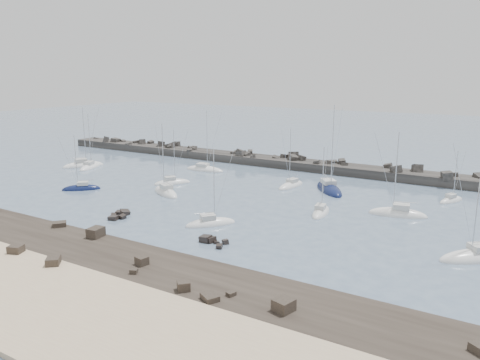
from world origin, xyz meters
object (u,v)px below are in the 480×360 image
object	(u,v)px
sailboat_2	(81,189)
sailboat_11	(477,258)
sailboat_9	(398,215)
sailboat_4	(205,170)
sailboat_6	(291,186)
sailboat_0	(83,166)
sailboat_3	(172,183)
sailboat_7	(210,224)
sailboat_10	(321,213)
sailboat_8	(329,190)
sailboat_1	(90,167)
sailboat_12	(451,201)
sailboat_5	(166,193)

from	to	relation	value
sailboat_2	sailboat_11	size ratio (longest dim) A/B	0.73
sailboat_2	sailboat_9	bearing A→B (deg)	14.28
sailboat_2	sailboat_4	bearing A→B (deg)	69.69
sailboat_4	sailboat_6	distance (m)	22.75
sailboat_9	sailboat_0	bearing A→B (deg)	178.93
sailboat_3	sailboat_11	xyz separation A→B (m)	(53.68, -11.05, 0.02)
sailboat_7	sailboat_9	bearing A→B (deg)	40.00
sailboat_3	sailboat_10	size ratio (longest dim) A/B	1.02
sailboat_8	sailboat_9	xyz separation A→B (m)	(14.23, -9.16, 0.00)
sailboat_1	sailboat_10	size ratio (longest dim) A/B	1.17
sailboat_0	sailboat_1	distance (m)	2.47
sailboat_2	sailboat_12	size ratio (longest dim) A/B	1.18
sailboat_11	sailboat_7	bearing A→B (deg)	-170.40
sailboat_11	sailboat_12	size ratio (longest dim) A/B	1.61
sailboat_7	sailboat_0	bearing A→B (deg)	158.16
sailboat_6	sailboat_12	size ratio (longest dim) A/B	1.29
sailboat_4	sailboat_3	bearing A→B (deg)	-82.14
sailboat_3	sailboat_10	bearing A→B (deg)	-6.49
sailboat_0	sailboat_2	bearing A→B (deg)	-41.68
sailboat_0	sailboat_2	distance (m)	22.36
sailboat_3	sailboat_8	xyz separation A→B (m)	(27.75, 10.58, 0.02)
sailboat_11	sailboat_9	bearing A→B (deg)	133.16
sailboat_3	sailboat_5	xyz separation A→B (m)	(3.85, -6.49, 0.03)
sailboat_7	sailboat_11	distance (m)	33.74
sailboat_1	sailboat_6	distance (m)	46.70
sailboat_12	sailboat_0	bearing A→B (deg)	-171.63
sailboat_0	sailboat_10	world-z (taller)	sailboat_0
sailboat_5	sailboat_10	size ratio (longest dim) A/B	1.21
sailboat_6	sailboat_9	bearing A→B (deg)	-21.19
sailboat_4	sailboat_9	distance (m)	45.44
sailboat_6	sailboat_7	bearing A→B (deg)	-90.42
sailboat_4	sailboat_12	bearing A→B (deg)	0.54
sailboat_0	sailboat_6	size ratio (longest dim) A/B	1.21
sailboat_7	sailboat_4	bearing A→B (deg)	126.49
sailboat_8	sailboat_10	bearing A→B (deg)	-74.41
sailboat_0	sailboat_7	world-z (taller)	sailboat_0
sailboat_3	sailboat_4	distance (m)	13.53
sailboat_0	sailboat_1	world-z (taller)	sailboat_0
sailboat_2	sailboat_8	world-z (taller)	sailboat_8
sailboat_10	sailboat_0	bearing A→B (deg)	173.95
sailboat_7	sailboat_5	bearing A→B (deg)	148.39
sailboat_2	sailboat_9	size ratio (longest dim) A/B	0.80
sailboat_2	sailboat_5	xyz separation A→B (m)	(15.16, 5.65, 0.02)
sailboat_3	sailboat_4	world-z (taller)	sailboat_4
sailboat_7	sailboat_3	bearing A→B (deg)	140.74
sailboat_7	sailboat_11	size ratio (longest dim) A/B	0.78
sailboat_2	sailboat_11	xyz separation A→B (m)	(64.98, 1.09, 0.01)
sailboat_11	sailboat_3	bearing A→B (deg)	168.37
sailboat_0	sailboat_6	world-z (taller)	sailboat_0
sailboat_1	sailboat_12	size ratio (longest dim) A/B	1.40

